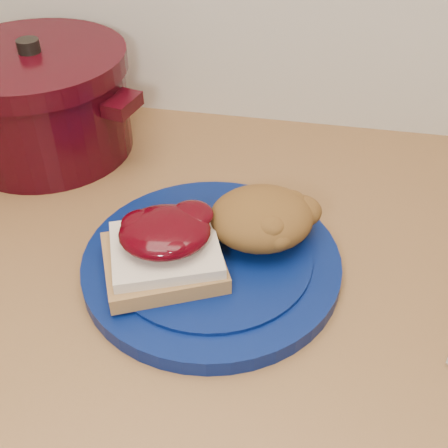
# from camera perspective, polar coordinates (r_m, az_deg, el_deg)

# --- Properties ---
(plate) EXTENTS (0.36, 0.36, 0.02)m
(plate) POSITION_cam_1_polar(r_m,az_deg,el_deg) (0.61, -1.27, -3.98)
(plate) COLOR #05134A
(plate) RESTS_ON wood_countertop
(sandwich) EXTENTS (0.15, 0.14, 0.06)m
(sandwich) POSITION_cam_1_polar(r_m,az_deg,el_deg) (0.58, -6.08, -2.43)
(sandwich) COLOR olive
(sandwich) RESTS_ON plate
(stuffing_mound) EXTENTS (0.14, 0.13, 0.06)m
(stuffing_mound) POSITION_cam_1_polar(r_m,az_deg,el_deg) (0.61, 3.81, 0.62)
(stuffing_mound) COLOR brown
(stuffing_mound) RESTS_ON plate
(dutch_oven) EXTENTS (0.30, 0.29, 0.16)m
(dutch_oven) POSITION_cam_1_polar(r_m,az_deg,el_deg) (0.82, -18.09, 11.76)
(dutch_oven) COLOR black
(dutch_oven) RESTS_ON wood_countertop
(pepper_grinder) EXTENTS (0.06, 0.06, 0.12)m
(pepper_grinder) POSITION_cam_1_polar(r_m,az_deg,el_deg) (0.85, -20.80, 11.12)
(pepper_grinder) COLOR black
(pepper_grinder) RESTS_ON wood_countertop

